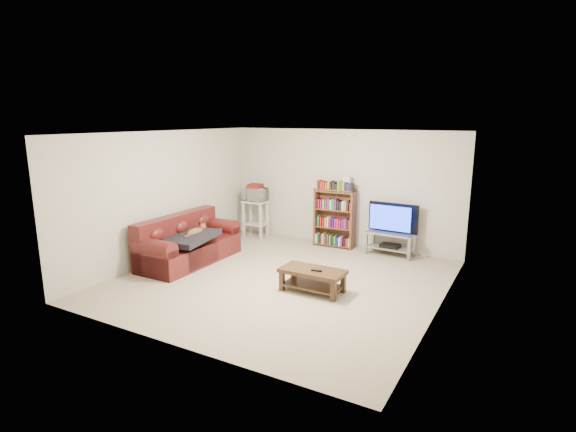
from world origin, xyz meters
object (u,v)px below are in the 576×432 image
Objects in this scene: sofa at (187,245)px; coffee_table at (312,276)px; bookshelf at (334,217)px; tv_stand at (390,240)px.

sofa is 2.71m from coffee_table.
sofa is 3.03m from bookshelf.
coffee_table is 2.57m from bookshelf.
bookshelf is (-1.20, 0.02, 0.32)m from tv_stand.
sofa is 1.68× the size of bookshelf.
sofa is 2.05× the size of coffee_table.
tv_stand is at bearing -3.11° from bookshelf.
bookshelf is at bearing 106.67° from coffee_table.
sofa is 2.19× the size of tv_stand.
bookshelf is (-0.70, 2.44, 0.38)m from coffee_table.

